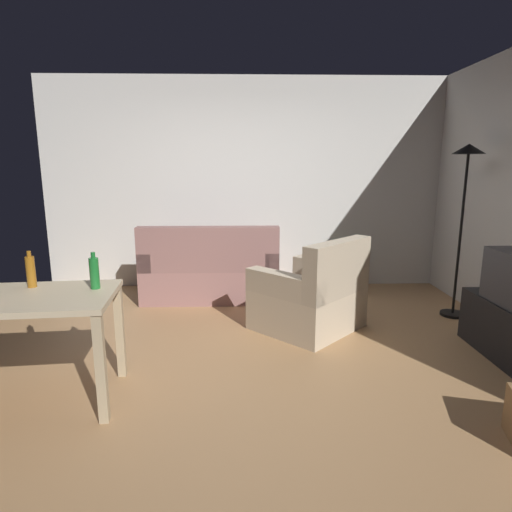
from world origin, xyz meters
TOP-DOWN VIEW (x-y plane):
  - ground_plane at (0.00, 0.00)m, footprint 5.20×4.40m
  - wall_rear at (0.00, 2.20)m, footprint 5.20×0.10m
  - couch at (-0.42, 1.59)m, footprint 1.61×0.84m
  - torchiere_lamp at (2.25, 0.87)m, footprint 0.32×0.32m
  - desk at (-1.49, -0.76)m, footprint 1.26×0.81m
  - potted_plant at (1.28, 1.90)m, footprint 0.36×0.36m
  - armchair at (0.66, 0.53)m, footprint 1.23×1.23m
  - bottle_amber at (-1.50, -0.56)m, footprint 0.06×0.06m
  - bottle_green at (-1.05, -0.61)m, footprint 0.06×0.06m

SIDE VIEW (x-z plane):
  - ground_plane at x=0.00m, z-range -0.02..0.00m
  - couch at x=-0.42m, z-range -0.15..0.77m
  - armchair at x=0.66m, z-range -0.14..0.78m
  - potted_plant at x=1.28m, z-range 0.05..0.62m
  - desk at x=-1.49m, z-range 0.27..1.03m
  - bottle_green at x=-1.05m, z-range 0.74..1.00m
  - bottle_amber at x=-1.50m, z-range 0.74..1.00m
  - wall_rear at x=0.00m, z-range 0.00..2.70m
  - torchiere_lamp at x=2.25m, z-range 0.51..2.32m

